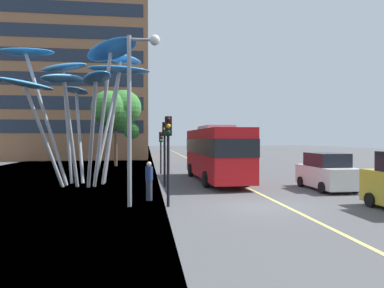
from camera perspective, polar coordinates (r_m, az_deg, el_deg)
ground at (r=15.05m, az=8.08°, el=-10.18°), size 120.00×240.00×0.10m
red_bus at (r=23.30m, az=3.85°, el=-1.14°), size 2.87×10.33×3.68m
leaf_sculpture at (r=22.81m, az=-16.68°, el=10.32°), size 9.10×10.80×8.55m
traffic_light_kerb_near at (r=14.51m, az=-3.88°, el=0.39°), size 0.28×0.42×3.75m
traffic_light_kerb_far at (r=20.41m, az=-4.45°, el=0.62°), size 0.28×0.42×3.79m
traffic_light_island_mid at (r=21.86m, az=-4.49°, el=0.65°), size 0.28×0.42×3.80m
traffic_light_opposite at (r=28.05m, az=-5.08°, el=0.08°), size 0.28×0.42×3.35m
car_parked_mid at (r=20.93m, az=21.01°, el=-4.33°), size 2.04×4.10×2.03m
street_lamp at (r=14.89m, az=-9.00°, el=7.61°), size 1.37×0.44×7.17m
tree_pavement_near at (r=37.47m, az=-12.22°, el=5.51°), size 5.08×4.61×7.93m
tree_pavement_far at (r=47.74m, az=-10.65°, el=3.40°), size 4.82×3.92×7.83m
pedestrian at (r=16.28m, az=-6.97°, el=-5.97°), size 0.34×0.34×1.78m
backdrop_building at (r=54.32m, az=-18.12°, el=8.99°), size 20.39×13.41×21.01m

